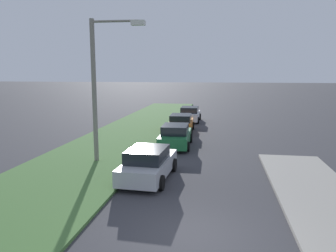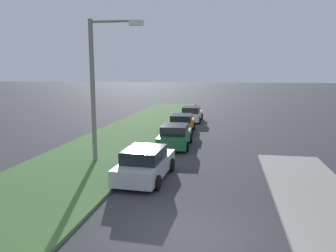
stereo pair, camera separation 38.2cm
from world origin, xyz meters
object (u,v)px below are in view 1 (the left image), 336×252
parked_car_silver (148,164)px  parked_car_white (190,114)px  parked_car_green (175,136)px  parked_car_orange (181,124)px  streetlight (100,81)px

parked_car_silver → parked_car_white: size_ratio=1.02×
parked_car_green → parked_car_orange: same height
parked_car_silver → streetlight: size_ratio=0.59×
parked_car_orange → streetlight: (-9.66, 3.05, 3.67)m
parked_car_green → parked_car_orange: bearing=1.6°
parked_car_green → streetlight: 6.63m
parked_car_white → streetlight: (-15.66, 3.21, 3.67)m
parked_car_orange → streetlight: streetlight is taller
parked_car_silver → parked_car_white: bearing=2.5°
parked_car_orange → parked_car_white: same height
parked_car_white → streetlight: bearing=168.7°
parked_car_green → streetlight: (-4.40, 3.34, 3.67)m
parked_car_green → parked_car_white: size_ratio=1.01×
parked_car_silver → streetlight: streetlight is taller
parked_car_green → parked_car_white: 11.26m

